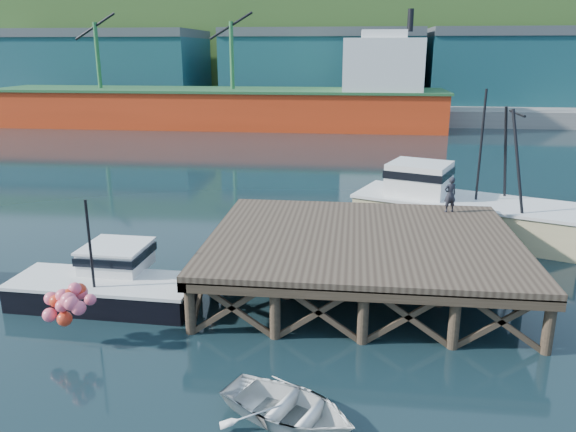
# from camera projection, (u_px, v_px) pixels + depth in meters

# --- Properties ---
(ground) EXTENTS (300.00, 300.00, 0.00)m
(ground) POSITION_uv_depth(u_px,v_px,m) (228.00, 279.00, 23.32)
(ground) COLOR black
(ground) RESTS_ON ground
(wharf) EXTENTS (12.00, 10.00, 2.62)m
(wharf) POSITION_uv_depth(u_px,v_px,m) (363.00, 241.00, 21.97)
(wharf) COLOR brown
(wharf) RESTS_ON ground
(far_quay) EXTENTS (160.00, 40.00, 2.00)m
(far_quay) POSITION_uv_depth(u_px,v_px,m) (324.00, 104.00, 89.72)
(far_quay) COLOR gray
(far_quay) RESTS_ON ground
(warehouse_left) EXTENTS (32.00, 16.00, 9.00)m
(warehouse_left) POSITION_uv_depth(u_px,v_px,m) (98.00, 68.00, 87.34)
(warehouse_left) COLOR #184050
(warehouse_left) RESTS_ON far_quay
(warehouse_mid) EXTENTS (28.00, 16.00, 9.00)m
(warehouse_mid) POSITION_uv_depth(u_px,v_px,m) (322.00, 69.00, 83.40)
(warehouse_mid) COLOR #184050
(warehouse_mid) RESTS_ON far_quay
(warehouse_right) EXTENTS (30.00, 16.00, 9.00)m
(warehouse_right) POSITION_uv_depth(u_px,v_px,m) (532.00, 70.00, 80.03)
(warehouse_right) COLOR #184050
(warehouse_right) RESTS_ON far_quay
(cargo_ship) EXTENTS (55.50, 10.00, 13.75)m
(cargo_ship) POSITION_uv_depth(u_px,v_px,m) (245.00, 100.00, 69.06)
(cargo_ship) COLOR red
(cargo_ship) RESTS_ON ground
(hillside) EXTENTS (220.00, 50.00, 22.00)m
(hillside) POSITION_uv_depth(u_px,v_px,m) (333.00, 41.00, 115.48)
(hillside) COLOR #2D511E
(hillside) RESTS_ON ground
(boat_black) EXTENTS (6.94, 5.84, 4.24)m
(boat_black) POSITION_uv_depth(u_px,v_px,m) (107.00, 283.00, 20.98)
(boat_black) COLOR black
(boat_black) RESTS_ON ground
(trawler) EXTENTS (11.68, 7.71, 7.37)m
(trawler) POSITION_uv_depth(u_px,v_px,m) (460.00, 206.00, 28.56)
(trawler) COLOR beige
(trawler) RESTS_ON ground
(dinghy) EXTENTS (4.44, 3.91, 0.76)m
(dinghy) POSITION_uv_depth(u_px,v_px,m) (289.00, 408.00, 14.27)
(dinghy) COLOR white
(dinghy) RESTS_ON ground
(dockworker) EXTENTS (0.69, 0.57, 1.62)m
(dockworker) POSITION_uv_depth(u_px,v_px,m) (450.00, 194.00, 25.09)
(dockworker) COLOR #212129
(dockworker) RESTS_ON wharf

